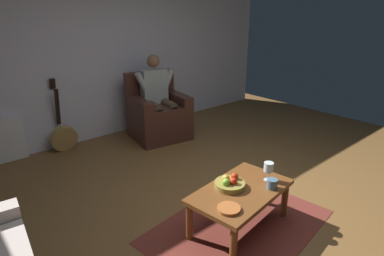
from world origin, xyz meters
TOP-DOWN VIEW (x-y plane):
  - ground_plane at (0.00, 0.00)m, footprint 7.39×7.39m
  - wall_back at (0.00, -2.82)m, footprint 6.56×0.06m
  - rug at (0.29, 0.17)m, footprint 1.80×1.37m
  - armchair at (-0.45, -2.17)m, footprint 0.91×0.86m
  - person_seated at (-0.45, -2.16)m, footprint 0.66×0.60m
  - coffee_table at (0.29, 0.17)m, footprint 1.03×0.68m
  - guitar at (0.88, -2.62)m, footprint 0.37×0.25m
  - radiator at (1.65, -2.75)m, footprint 0.61×0.06m
  - wine_glass_near at (-0.02, 0.23)m, footprint 0.09×0.09m
  - fruit_bowl at (0.34, 0.08)m, footprint 0.28×0.28m
  - decorative_dish at (0.60, 0.32)m, footprint 0.19×0.19m
  - candle_jar at (0.07, 0.34)m, footprint 0.09×0.09m

SIDE VIEW (x-z plane):
  - ground_plane at x=0.00m, z-range 0.00..0.00m
  - rug at x=0.29m, z-range 0.00..0.01m
  - guitar at x=0.88m, z-range -0.29..0.74m
  - radiator at x=1.65m, z-range 0.00..0.59m
  - coffee_table at x=0.29m, z-range 0.14..0.54m
  - armchair at x=-0.45m, z-range -0.15..0.86m
  - decorative_dish at x=0.60m, z-range 0.40..0.42m
  - fruit_bowl at x=0.34m, z-range 0.38..0.49m
  - candle_jar at x=0.07m, z-range 0.40..0.49m
  - wine_glass_near at x=-0.02m, z-range 0.44..0.62m
  - person_seated at x=-0.45m, z-range 0.06..1.34m
  - wall_back at x=0.00m, z-range 0.00..2.68m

